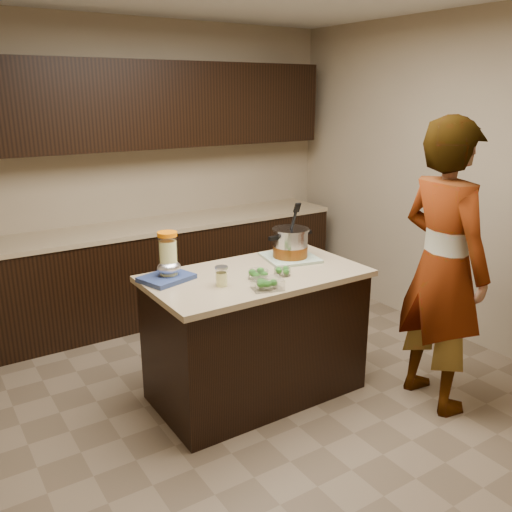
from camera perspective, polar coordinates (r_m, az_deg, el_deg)
The scene contains 13 objects.
ground_plane at distance 4.01m, azimuth -0.00°, elevation -14.10°, with size 4.00×4.00×0.00m, color brown.
room_shell at distance 3.45m, azimuth -0.00°, elevation 11.11°, with size 4.04×4.04×2.72m.
back_cabinets at distance 5.11m, azimuth -10.73°, elevation 3.92°, with size 3.60×0.63×2.33m.
island at distance 3.79m, azimuth -0.00°, elevation -8.23°, with size 1.46×0.81×0.90m.
dish_towel at distance 3.93m, azimuth 3.61°, elevation -0.18°, with size 0.36×0.36×0.02m, color #578259.
stock_pot at distance 3.91m, azimuth 3.64°, elevation 1.20°, with size 0.37×0.28×0.38m.
lemonade_pitcher at distance 3.52m, azimuth -9.21°, elevation -0.17°, with size 0.17×0.17×0.31m.
mason_jar at distance 3.38m, azimuth -3.65°, elevation -2.18°, with size 0.09×0.09×0.13m.
broccoli_tub_left at distance 3.50m, azimuth 0.24°, elevation -2.02°, with size 0.17×0.17×0.06m.
broccoli_tub_right at distance 3.58m, azimuth 2.78°, elevation -1.66°, with size 0.12×0.12×0.05m.
broccoli_tub_rect at distance 3.33m, azimuth 1.19°, elevation -3.01°, with size 0.22×0.18×0.07m.
blue_tray at distance 3.53m, azimuth -9.29°, elevation -1.88°, with size 0.37×0.33×0.12m.
person at distance 3.73m, azimuth 19.07°, elevation -1.11°, with size 0.71×0.46×1.94m, color gray.
Camera 1 is at (-1.87, -2.88, 2.06)m, focal length 38.00 mm.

